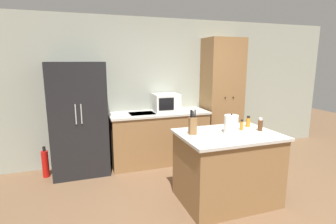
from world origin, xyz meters
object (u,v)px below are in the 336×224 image
at_px(microwave, 166,102).
at_px(refrigerator, 79,119).
at_px(knife_block, 193,125).
at_px(spice_bottle_short_red, 248,122).
at_px(fire_extinguisher, 45,163).
at_px(spice_bottle_tall_dark, 260,125).
at_px(spice_bottle_green_herb, 235,125).
at_px(pantry_cabinet, 222,98).
at_px(kettle, 231,124).
at_px(spice_bottle_amber_oil, 242,125).

bearing_deg(microwave, refrigerator, -176.05).
distance_m(knife_block, spice_bottle_short_red, 0.90).
relative_size(spice_bottle_short_red, fire_extinguisher, 0.30).
distance_m(knife_block, fire_extinguisher, 2.53).
relative_size(spice_bottle_tall_dark, fire_extinguisher, 0.34).
bearing_deg(microwave, spice_bottle_green_herb, -72.43).
relative_size(pantry_cabinet, spice_bottle_green_herb, 17.52).
xyz_separation_m(spice_bottle_tall_dark, spice_bottle_short_red, (-0.03, 0.23, -0.01)).
relative_size(refrigerator, fire_extinguisher, 3.58).
height_order(microwave, kettle, microwave).
xyz_separation_m(microwave, knife_block, (-0.17, -1.57, -0.05)).
relative_size(microwave, spice_bottle_green_herb, 3.56).
bearing_deg(kettle, spice_bottle_green_herb, 45.40).
xyz_separation_m(refrigerator, spice_bottle_amber_oil, (2.06, -1.49, 0.08)).
bearing_deg(spice_bottle_short_red, spice_bottle_amber_oil, -147.57).
distance_m(refrigerator, spice_bottle_green_herb, 2.44).
bearing_deg(pantry_cabinet, spice_bottle_tall_dark, -103.09).
bearing_deg(fire_extinguisher, knife_block, -37.60).
distance_m(pantry_cabinet, spice_bottle_short_red, 1.49).
bearing_deg(refrigerator, kettle, -40.49).
distance_m(microwave, knife_block, 1.58).
xyz_separation_m(kettle, fire_extinguisher, (-2.39, 1.56, -0.82)).
xyz_separation_m(pantry_cabinet, kettle, (-0.81, -1.63, -0.08)).
distance_m(microwave, spice_bottle_amber_oil, 1.68).
relative_size(pantry_cabinet, microwave, 4.91).
height_order(refrigerator, spice_bottle_short_red, refrigerator).
relative_size(refrigerator, pantry_cabinet, 0.81).
bearing_deg(spice_bottle_green_herb, kettle, -134.60).
bearing_deg(spice_bottle_tall_dark, spice_bottle_green_herb, 144.99).
distance_m(spice_bottle_green_herb, fire_extinguisher, 3.01).
relative_size(kettle, fire_extinguisher, 0.51).
height_order(spice_bottle_tall_dark, spice_bottle_short_red, spice_bottle_tall_dark).
bearing_deg(microwave, knife_block, -96.34).
bearing_deg(refrigerator, spice_bottle_short_red, -31.41).
bearing_deg(spice_bottle_green_herb, spice_bottle_amber_oil, -53.57).
height_order(knife_block, spice_bottle_short_red, knife_block).
relative_size(microwave, fire_extinguisher, 0.90).
distance_m(pantry_cabinet, spice_bottle_amber_oil, 1.66).
bearing_deg(fire_extinguisher, spice_bottle_amber_oil, -29.53).
xyz_separation_m(spice_bottle_short_red, spice_bottle_amber_oil, (-0.19, -0.12, -0.01)).
bearing_deg(knife_block, refrigerator, 132.45).
bearing_deg(spice_bottle_green_herb, microwave, 107.57).
distance_m(knife_block, spice_bottle_green_herb, 0.66).
bearing_deg(refrigerator, spice_bottle_tall_dark, -35.13).
bearing_deg(refrigerator, pantry_cabinet, 1.26).
xyz_separation_m(spice_bottle_tall_dark, spice_bottle_green_herb, (-0.27, 0.19, -0.02)).
height_order(spice_bottle_short_red, kettle, kettle).
xyz_separation_m(pantry_cabinet, spice_bottle_amber_oil, (-0.60, -1.54, -0.13)).
xyz_separation_m(refrigerator, microwave, (1.52, 0.10, 0.18)).
xyz_separation_m(microwave, spice_bottle_amber_oil, (0.54, -1.59, -0.10)).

